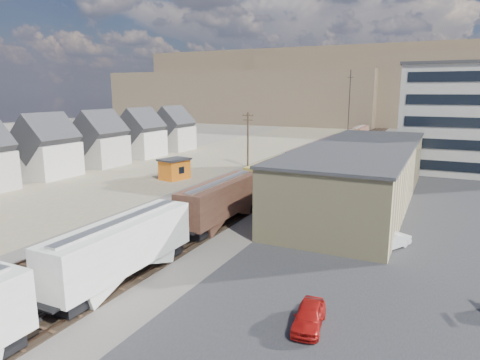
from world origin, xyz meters
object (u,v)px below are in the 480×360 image
at_px(parked_car_red, 309,317).
at_px(utility_pole_north, 248,138).
at_px(freight_train, 292,165).
at_px(maintenance_shed, 174,169).
at_px(parked_car_blue, 454,169).
at_px(parked_car_white, 390,241).

bearing_deg(parked_car_red, utility_pole_north, 111.34).
relative_size(freight_train, maintenance_shed, 22.92).
bearing_deg(maintenance_shed, parked_car_blue, 31.17).
xyz_separation_m(maintenance_shed, parked_car_blue, (40.09, 24.24, -0.91)).
xyz_separation_m(freight_train, parked_car_red, (14.19, -38.17, -2.09)).
bearing_deg(utility_pole_north, parked_car_white, -48.55).
height_order(freight_train, utility_pole_north, utility_pole_north).
distance_m(freight_train, maintenance_shed, 18.60).
bearing_deg(freight_train, parked_car_red, -69.61).
relative_size(maintenance_shed, parked_car_red, 1.26).
bearing_deg(maintenance_shed, freight_train, 16.21).
xyz_separation_m(parked_car_red, parked_car_white, (2.76, 15.73, -0.02)).
distance_m(maintenance_shed, parked_car_red, 45.98).
bearing_deg(parked_car_red, parked_car_blue, 74.84).
height_order(parked_car_white, parked_car_blue, parked_car_blue).
relative_size(utility_pole_north, parked_car_red, 2.42).
xyz_separation_m(utility_pole_north, maintenance_shed, (-5.53, -15.85, -3.59)).
height_order(maintenance_shed, parked_car_white, maintenance_shed).
relative_size(freight_train, parked_car_white, 28.82).
relative_size(parked_car_red, parked_car_blue, 0.72).
xyz_separation_m(parked_car_red, parked_car_blue, (8.07, 57.23, 0.09)).
distance_m(utility_pole_north, parked_car_white, 44.42).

